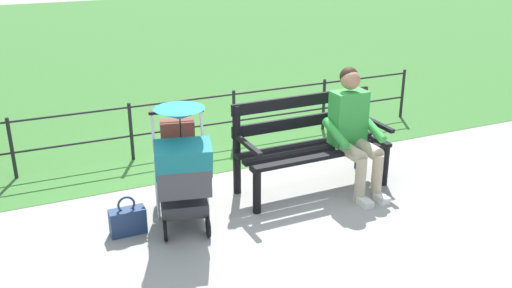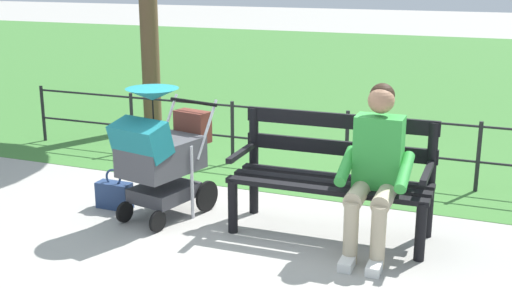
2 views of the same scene
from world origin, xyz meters
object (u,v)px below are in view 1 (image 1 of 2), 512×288
Objects in this scene: park_bench at (309,140)px; stroller at (182,165)px; handbag at (128,221)px; person_on_bench at (354,127)px.

stroller reaches higher than park_bench.
handbag is at bearing -3.25° from stroller.
stroller is 0.70m from handbag.
park_bench reaches higher than handbag.
stroller is (1.45, 0.25, 0.07)m from park_bench.
stroller is 3.11× the size of handbag.
person_on_bench is 3.45× the size of handbag.
park_bench is 4.35× the size of handbag.
stroller reaches higher than handbag.
handbag is (1.97, 0.22, -0.40)m from park_bench.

